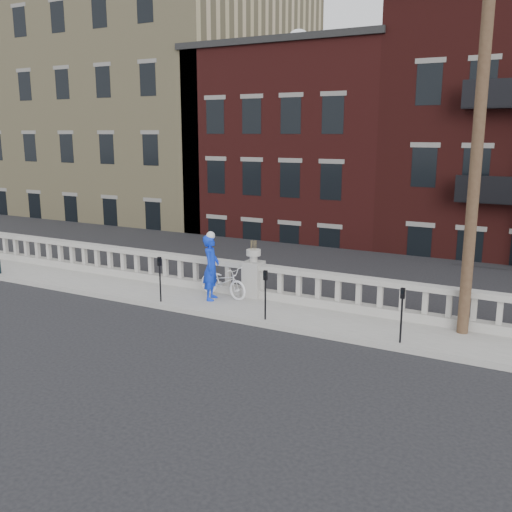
% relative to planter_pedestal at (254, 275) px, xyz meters
% --- Properties ---
extents(ground, '(120.00, 120.00, 0.00)m').
position_rel_planter_pedestal_xyz_m(ground, '(0.00, -3.95, -0.83)').
color(ground, black).
rests_on(ground, ground).
extents(sidewalk, '(32.00, 2.20, 0.15)m').
position_rel_planter_pedestal_xyz_m(sidewalk, '(0.00, -0.95, -0.76)').
color(sidewalk, gray).
rests_on(sidewalk, ground).
extents(balustrade, '(28.00, 0.34, 1.03)m').
position_rel_planter_pedestal_xyz_m(balustrade, '(0.00, 0.00, -0.19)').
color(balustrade, gray).
rests_on(balustrade, sidewalk).
extents(planter_pedestal, '(0.55, 0.55, 1.76)m').
position_rel_planter_pedestal_xyz_m(planter_pedestal, '(0.00, 0.00, 0.00)').
color(planter_pedestal, gray).
rests_on(planter_pedestal, sidewalk).
extents(lower_level, '(80.00, 44.00, 20.80)m').
position_rel_planter_pedestal_xyz_m(lower_level, '(0.56, 19.09, 1.80)').
color(lower_level, '#605E59').
rests_on(lower_level, ground).
extents(utility_pole, '(1.60, 0.28, 10.00)m').
position_rel_planter_pedestal_xyz_m(utility_pole, '(6.20, -0.35, 4.41)').
color(utility_pole, '#422D1E').
rests_on(utility_pole, sidewalk).
extents(parking_meter_a, '(0.10, 0.09, 1.36)m').
position_rel_planter_pedestal_xyz_m(parking_meter_a, '(-2.18, -1.80, 0.17)').
color(parking_meter_a, black).
rests_on(parking_meter_a, sidewalk).
extents(parking_meter_b, '(0.10, 0.09, 1.36)m').
position_rel_planter_pedestal_xyz_m(parking_meter_b, '(1.34, -1.80, 0.17)').
color(parking_meter_b, black).
rests_on(parking_meter_b, sidewalk).
extents(parking_meter_c, '(0.10, 0.09, 1.36)m').
position_rel_planter_pedestal_xyz_m(parking_meter_c, '(5.00, -1.80, 0.17)').
color(parking_meter_c, black).
rests_on(parking_meter_c, sidewalk).
extents(bicycle, '(1.92, 0.99, 0.96)m').
position_rel_planter_pedestal_xyz_m(bicycle, '(-0.80, -0.47, -0.20)').
color(bicycle, white).
rests_on(bicycle, sidewalk).
extents(cyclist, '(0.67, 0.83, 1.97)m').
position_rel_planter_pedestal_xyz_m(cyclist, '(-0.97, -0.88, 0.31)').
color(cyclist, '#0E30D2').
rests_on(cyclist, sidewalk).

